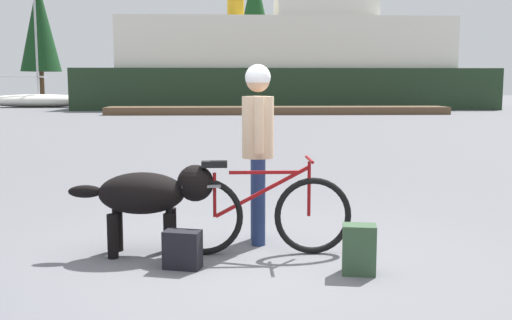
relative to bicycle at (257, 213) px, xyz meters
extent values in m
plane|color=slate|center=(-0.15, -0.21, -0.40)|extent=(160.00, 160.00, 0.00)
torus|color=black|center=(0.53, 0.00, -0.03)|extent=(0.74, 0.06, 0.74)
torus|color=black|center=(-0.50, 0.00, -0.03)|extent=(0.74, 0.06, 0.74)
cube|color=maroon|center=(0.06, 0.00, 0.39)|extent=(0.66, 0.03, 0.03)
cube|color=maroon|center=(0.04, 0.00, 0.21)|extent=(0.88, 0.03, 0.49)
cylinder|color=maroon|center=(-0.40, 0.00, 0.18)|extent=(0.03, 0.03, 0.42)
cylinder|color=maroon|center=(0.49, 0.00, 0.23)|extent=(0.03, 0.03, 0.52)
cube|color=black|center=(-0.40, 0.00, 0.47)|extent=(0.24, 0.10, 0.06)
cylinder|color=maroon|center=(0.49, 0.00, 0.51)|extent=(0.03, 0.44, 0.03)
cube|color=slate|center=(-0.52, 0.00, 0.27)|extent=(0.36, 0.14, 0.02)
cylinder|color=navy|center=(0.03, 0.55, 0.04)|extent=(0.14, 0.14, 0.87)
cylinder|color=navy|center=(0.03, 0.33, 0.04)|extent=(0.14, 0.14, 0.87)
cylinder|color=#D8B28C|center=(0.03, 0.44, 0.78)|extent=(0.32, 0.32, 0.62)
cylinder|color=#D8B28C|center=(0.03, 0.66, 0.82)|extent=(0.09, 0.09, 0.54)
cylinder|color=#D8B28C|center=(0.03, 0.22, 0.82)|extent=(0.09, 0.09, 0.54)
sphere|color=tan|center=(0.03, 0.44, 1.25)|extent=(0.24, 0.24, 0.24)
sphere|color=white|center=(0.03, 0.44, 1.28)|extent=(0.25, 0.25, 0.25)
ellipsoid|color=black|center=(-1.09, 0.06, 0.19)|extent=(0.81, 0.46, 0.39)
sphere|color=black|center=(-0.58, 0.06, 0.29)|extent=(0.35, 0.35, 0.35)
ellipsoid|color=black|center=(-1.61, 0.06, 0.21)|extent=(0.32, 0.12, 0.12)
cylinder|color=black|center=(-0.83, 0.18, -0.19)|extent=(0.10, 0.10, 0.42)
cylinder|color=black|center=(-0.83, -0.07, -0.19)|extent=(0.10, 0.10, 0.42)
cylinder|color=black|center=(-1.35, 0.18, -0.19)|extent=(0.10, 0.10, 0.42)
cylinder|color=black|center=(-1.35, -0.07, -0.19)|extent=(0.10, 0.10, 0.42)
cube|color=#334C33|center=(0.84, -0.63, -0.18)|extent=(0.31, 0.24, 0.43)
cube|color=black|center=(-0.68, -0.41, -0.23)|extent=(0.36, 0.26, 0.34)
cube|color=brown|center=(2.33, 26.67, -0.20)|extent=(18.17, 2.13, 0.40)
cube|color=#1E331E|center=(3.37, 34.57, 0.89)|extent=(26.47, 7.26, 2.57)
cube|color=silver|center=(3.37, 34.57, 3.78)|extent=(21.17, 6.10, 3.20)
cube|color=silver|center=(6.02, 34.57, 6.28)|extent=(6.35, 4.36, 1.80)
cylinder|color=#BF8C19|center=(0.20, 34.57, 6.58)|extent=(1.10, 1.10, 2.40)
ellipsoid|color=silver|center=(-13.48, 36.95, 0.05)|extent=(8.05, 2.25, 0.90)
cylinder|color=#B2B2B7|center=(-13.48, 36.95, 4.22)|extent=(0.14, 0.14, 7.42)
cylinder|color=#B2B2B7|center=(-14.69, 36.95, 1.70)|extent=(3.62, 0.10, 0.10)
cylinder|color=#4C331E|center=(-18.52, 54.37, 1.02)|extent=(0.44, 0.44, 2.83)
cone|color=#143819|center=(-18.52, 54.37, 6.78)|extent=(3.85, 3.85, 8.69)
cylinder|color=#4C331E|center=(2.21, 53.07, 1.26)|extent=(0.38, 0.38, 3.31)
cone|color=#19471E|center=(2.21, 53.07, 7.60)|extent=(4.24, 4.24, 9.36)
cylinder|color=#4C331E|center=(10.12, 55.06, 1.29)|extent=(0.37, 0.37, 3.36)
cone|color=#19471E|center=(10.12, 55.06, 7.17)|extent=(2.80, 2.80, 8.41)
camera|label=1|loc=(-0.26, -5.55, 1.21)|focal=42.16mm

